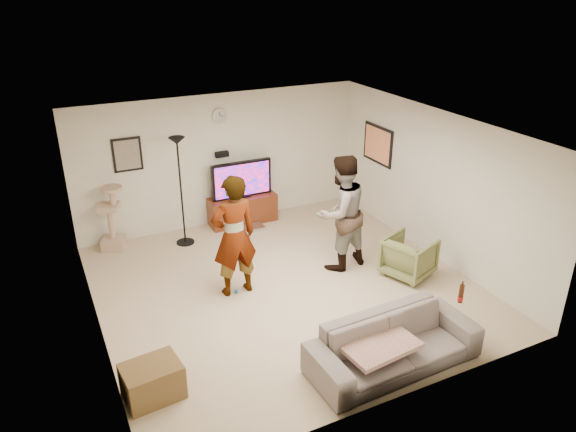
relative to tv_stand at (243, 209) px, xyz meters
name	(u,v)px	position (x,y,z in m)	size (l,w,h in m)	color
floor	(285,287)	(-0.30, -2.50, -0.28)	(5.50, 5.50, 0.02)	tan
ceiling	(284,129)	(-0.30, -2.50, 2.24)	(5.50, 5.50, 0.02)	silver
wall_back	(221,160)	(-0.30, 0.25, 0.98)	(5.50, 0.04, 2.50)	beige
wall_front	(398,309)	(-0.30, -5.25, 0.98)	(5.50, 0.04, 2.50)	beige
wall_left	(89,252)	(-3.05, -2.50, 0.98)	(0.04, 5.50, 2.50)	beige
wall_right	(433,184)	(2.45, -2.50, 0.98)	(0.04, 5.50, 2.50)	beige
wall_clock	(219,116)	(-0.30, 0.22, 1.83)	(0.26, 0.26, 0.04)	silver
wall_speaker	(222,154)	(-0.30, 0.19, 1.11)	(0.25, 0.10, 0.10)	black
picture_back	(127,155)	(-2.00, 0.23, 1.33)	(0.42, 0.03, 0.52)	#746959
picture_right	(378,145)	(2.43, -0.90, 1.23)	(0.03, 0.78, 0.62)	#EF8856
tv_stand	(243,209)	(0.00, 0.00, 0.00)	(1.31, 0.45, 0.54)	#4B200E
console_box	(253,228)	(0.05, -0.40, -0.24)	(0.40, 0.30, 0.07)	#BDBDBD
tv	(242,179)	(0.00, 0.00, 0.62)	(1.18, 0.08, 0.70)	black
tv_screen	(242,180)	(0.00, -0.04, 0.62)	(1.09, 0.01, 0.62)	red
floor_lamp	(181,192)	(-1.27, -0.37, 0.71)	(0.32, 0.32, 1.97)	black
cat_tree	(110,218)	(-2.46, -0.01, 0.31)	(0.37, 0.37, 1.17)	tan
person_left	(234,236)	(-1.03, -2.31, 0.67)	(0.69, 0.45, 1.89)	#ADADAF
person_right	(341,213)	(0.79, -2.30, 0.69)	(0.93, 0.73, 1.92)	navy
sofa	(394,344)	(0.10, -4.75, 0.04)	(2.17, 0.85, 0.63)	#6D615B
throw_blanket	(376,342)	(-0.17, -4.75, 0.16)	(0.90, 0.70, 0.06)	tan
beer_bottle	(461,294)	(1.10, -4.75, 0.49)	(0.06, 0.06, 0.25)	#3D1C0B
armchair	(409,257)	(1.64, -3.05, 0.05)	(0.70, 0.72, 0.65)	#5E6437
side_table	(152,381)	(-2.70, -3.99, -0.06)	(0.65, 0.48, 0.43)	brown
toy_ball	(236,291)	(-1.05, -2.36, -0.24)	(0.06, 0.06, 0.06)	#1061A2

